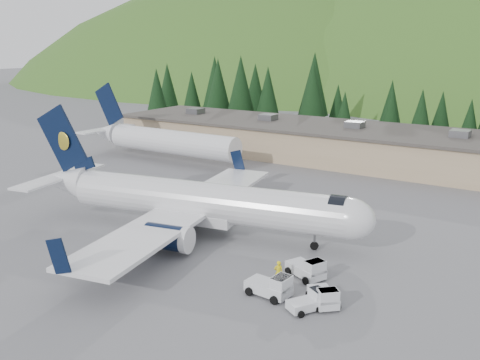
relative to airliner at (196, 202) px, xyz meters
name	(u,v)px	position (x,y,z in m)	size (l,w,h in m)	color
ground	(206,234)	(1.01, 0.19, -3.09)	(600.00, 600.00, 0.00)	slate
airliner	(196,202)	(0.00, 0.00, 0.00)	(34.89, 32.94, 11.61)	white
second_airliner	(158,140)	(-23.92, 22.19, 0.23)	(27.50, 11.00, 10.05)	white
baggage_tug_a	(272,287)	(12.56, -7.61, -2.32)	(3.38, 2.21, 1.73)	silver
baggage_tug_b	(324,297)	(16.30, -6.89, -2.40)	(3.05, 3.12, 1.55)	silver
baggage_tug_c	(310,301)	(15.68, -7.91, -2.47)	(2.51, 2.89, 1.39)	silver
terminal_building	(323,141)	(-4.01, 38.19, -0.47)	(71.00, 17.00, 6.10)	tan
baggage_tug_d	(308,269)	(13.40, -3.43, -2.33)	(3.55, 2.88, 1.70)	silver
ramp_worker	(278,272)	(11.93, -5.51, -2.17)	(0.67, 0.44, 1.85)	yellow
tree_line	(364,96)	(-5.81, 60.41, 4.49)	(114.08, 19.88, 14.36)	black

